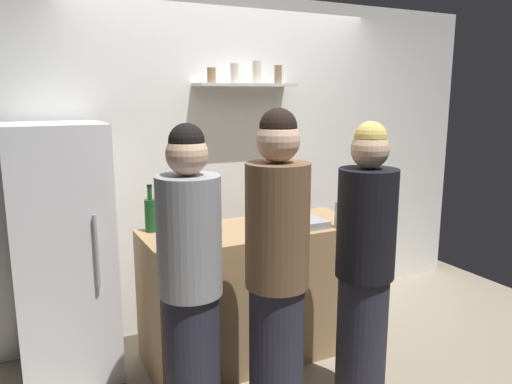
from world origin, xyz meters
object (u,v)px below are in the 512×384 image
at_px(person_blonde, 365,269).
at_px(wine_bottle_green_glass, 151,214).
at_px(refrigerator, 63,254).
at_px(wine_bottle_amber_glass, 286,204).
at_px(baking_pan, 301,224).
at_px(wine_bottle_pale_glass, 339,213).
at_px(person_brown_jacket, 277,276).
at_px(wine_bottle_dark_glass, 186,209).
at_px(person_grey_hoodie, 191,286).
at_px(water_bottle_plastic, 174,228).
at_px(utensil_holder, 171,230).

bearing_deg(person_blonde, wine_bottle_green_glass, -118.94).
distance_m(refrigerator, person_blonde, 1.90).
distance_m(wine_bottle_amber_glass, person_blonde, 0.98).
relative_size(baking_pan, wine_bottle_pale_glass, 1.17).
relative_size(person_blonde, person_brown_jacket, 0.96).
relative_size(wine_bottle_dark_glass, person_brown_jacket, 0.18).
bearing_deg(person_blonde, person_grey_hoodie, -84.93).
height_order(baking_pan, wine_bottle_green_glass, wine_bottle_green_glass).
distance_m(wine_bottle_green_glass, person_blonde, 1.43).
relative_size(wine_bottle_amber_glass, water_bottle_plastic, 1.12).
bearing_deg(person_brown_jacket, water_bottle_plastic, 45.35).
xyz_separation_m(refrigerator, water_bottle_plastic, (0.60, -0.47, 0.21)).
bearing_deg(wine_bottle_amber_glass, baking_pan, -101.39).
bearing_deg(person_grey_hoodie, wine_bottle_amber_glass, 89.72).
distance_m(baking_pan, wine_bottle_pale_glass, 0.28).
distance_m(wine_bottle_dark_glass, water_bottle_plastic, 0.45).
bearing_deg(person_brown_jacket, wine_bottle_amber_glass, -18.29).
relative_size(wine_bottle_pale_glass, wine_bottle_dark_glass, 0.89).
distance_m(refrigerator, wine_bottle_dark_glass, 0.84).
xyz_separation_m(water_bottle_plastic, person_blonde, (0.94, -0.63, -0.21)).
xyz_separation_m(refrigerator, wine_bottle_amber_glass, (1.57, -0.15, 0.20)).
bearing_deg(wine_bottle_green_glass, baking_pan, -20.80).
distance_m(utensil_holder, wine_bottle_pale_glass, 1.15).
bearing_deg(baking_pan, wine_bottle_dark_glass, 151.20).
relative_size(baking_pan, water_bottle_plastic, 1.38).
bearing_deg(wine_bottle_pale_glass, person_brown_jacket, -146.70).
height_order(refrigerator, person_brown_jacket, person_brown_jacket).
bearing_deg(water_bottle_plastic, wine_bottle_pale_glass, -5.42).
bearing_deg(person_brown_jacket, wine_bottle_dark_glass, 23.36).
bearing_deg(wine_bottle_green_glass, wine_bottle_pale_glass, -22.16).
xyz_separation_m(refrigerator, person_brown_jacket, (0.97, -1.08, 0.05)).
height_order(wine_bottle_dark_glass, person_grey_hoodie, person_grey_hoodie).
bearing_deg(wine_bottle_pale_glass, utensil_holder, 167.50).
xyz_separation_m(wine_bottle_amber_glass, person_blonde, (-0.03, -0.95, -0.20)).
xyz_separation_m(refrigerator, utensil_holder, (0.62, -0.33, 0.16)).
xyz_separation_m(utensil_holder, person_brown_jacket, (0.35, -0.76, -0.11)).
bearing_deg(baking_pan, person_grey_hoodie, -155.20).
relative_size(wine_bottle_pale_glass, person_grey_hoodie, 0.17).
relative_size(utensil_holder, wine_bottle_pale_glass, 0.73).
bearing_deg(refrigerator, person_brown_jacket, -48.20).
bearing_deg(person_blonde, wine_bottle_dark_glass, -127.90).
height_order(refrigerator, person_grey_hoodie, person_grey_hoodie).
xyz_separation_m(wine_bottle_pale_glass, person_grey_hoodie, (-1.19, -0.32, -0.20)).
relative_size(baking_pan, wine_bottle_dark_glass, 1.04).
relative_size(utensil_holder, wine_bottle_dark_glass, 0.65).
distance_m(water_bottle_plastic, person_grey_hoodie, 0.48).
distance_m(wine_bottle_amber_glass, wine_bottle_green_glass, 1.02).
xyz_separation_m(wine_bottle_pale_glass, person_brown_jacket, (-0.77, -0.51, -0.15)).
distance_m(baking_pan, wine_bottle_green_glass, 1.02).
bearing_deg(person_blonde, baking_pan, -160.15).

